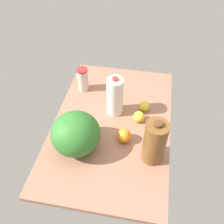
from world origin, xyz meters
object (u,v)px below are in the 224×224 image
object	(u,v)px
chocolate_milk_jug	(155,142)
watermelon	(76,134)
tumbler_cup	(83,79)
lemon_loose	(144,106)
lime_far_back	(68,117)
orange_near_front	(124,136)
lemon_by_jug	(139,117)
milk_jug	(115,96)

from	to	relation	value
chocolate_milk_jug	watermelon	size ratio (longest dim) A/B	1.04
tumbler_cup	lemon_loose	distance (cm)	49.30
chocolate_milk_jug	lime_far_back	xyz separation A→B (cm)	(19.50, 56.60, -11.54)
orange_near_front	lime_far_back	size ratio (longest dim) A/B	1.73
watermelon	orange_near_front	distance (cm)	29.52
lemon_by_jug	chocolate_milk_jug	bearing A→B (deg)	-158.57
chocolate_milk_jug	lemon_by_jug	world-z (taller)	chocolate_milk_jug
orange_near_front	lemon_loose	world-z (taller)	orange_near_front
chocolate_milk_jug	orange_near_front	world-z (taller)	chocolate_milk_jug
lime_far_back	lemon_by_jug	bearing A→B (deg)	-80.46
orange_near_front	lemon_loose	size ratio (longest dim) A/B	1.23
milk_jug	lemon_loose	distance (cm)	22.49
tumbler_cup	lime_far_back	xyz separation A→B (cm)	(-32.79, 1.76, -6.52)
chocolate_milk_jug	milk_jug	world-z (taller)	chocolate_milk_jug
lime_far_back	lemon_loose	xyz separation A→B (cm)	(18.46, -48.61, 1.01)
watermelon	tumbler_cup	distance (cm)	53.95
milk_jug	orange_near_front	distance (cm)	27.12
tumbler_cup	lemon_loose	bearing A→B (deg)	-107.00
milk_jug	orange_near_front	xyz separation A→B (cm)	(-23.60, -9.47, -9.43)
chocolate_milk_jug	watermelon	distance (cm)	44.59
watermelon	tumbler_cup	world-z (taller)	watermelon
lemon_loose	chocolate_milk_jug	bearing A→B (deg)	-168.12
milk_jug	lemon_by_jug	bearing A→B (deg)	-108.94
milk_jug	lemon_by_jug	size ratio (longest dim) A/B	3.93
milk_jug	tumbler_cup	distance (cm)	33.94
tumbler_cup	watermelon	bearing A→B (deg)	-168.99
milk_jug	lemon_by_jug	world-z (taller)	milk_jug
tumbler_cup	lime_far_back	bearing A→B (deg)	176.93
lemon_by_jug	lemon_loose	bearing A→B (deg)	-14.07
watermelon	milk_jug	distance (cm)	37.69
milk_jug	tumbler_cup	bearing A→B (deg)	54.85
lime_far_back	lemon_loose	size ratio (longest dim) A/B	0.71
watermelon	orange_near_front	world-z (taller)	watermelon
chocolate_milk_jug	orange_near_front	xyz separation A→B (cm)	(9.34, 17.90, -9.70)
tumbler_cup	lemon_by_jug	xyz separation A→B (cm)	(-25.07, -44.16, -5.33)
tumbler_cup	orange_near_front	size ratio (longest dim) A/B	2.07
tumbler_cup	lime_far_back	distance (cm)	33.47
chocolate_milk_jug	milk_jug	xyz separation A→B (cm)	(32.94, 27.37, -0.28)
watermelon	lemon_loose	size ratio (longest dim) A/B	4.06
chocolate_milk_jug	lime_far_back	size ratio (longest dim) A/B	5.91
orange_near_front	milk_jug	bearing A→B (deg)	21.86
chocolate_milk_jug	lemon_loose	distance (cm)	40.19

